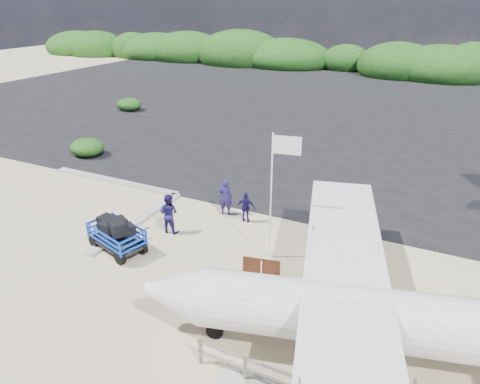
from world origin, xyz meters
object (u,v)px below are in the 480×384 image
object	(u,v)px
flagpole	(269,257)
crew_b	(169,213)
baggage_cart	(119,250)
signboard	(261,286)
aircraft_small	(233,97)
crew_c	(246,207)
crew_a	(225,197)

from	to	relation	value
flagpole	crew_b	world-z (taller)	flagpole
crew_b	baggage_cart	bearing A→B (deg)	59.49
baggage_cart	flagpole	bearing A→B (deg)	37.55
baggage_cart	signboard	size ratio (longest dim) A/B	1.83
flagpole	signboard	xyz separation A→B (m)	(0.49, -2.05, 0.00)
flagpole	baggage_cart	bearing A→B (deg)	-158.81
signboard	aircraft_small	world-z (taller)	aircraft_small
crew_c	aircraft_small	distance (m)	29.51
crew_b	crew_c	world-z (taller)	crew_b
crew_b	crew_c	distance (m)	3.82
crew_b	crew_c	size ratio (longest dim) A/B	1.23
crew_a	crew_c	world-z (taller)	crew_a
baggage_cart	aircraft_small	bearing A→B (deg)	123.82
aircraft_small	baggage_cart	bearing A→B (deg)	75.66
baggage_cart	signboard	bearing A→B (deg)	19.57
aircraft_small	signboard	bearing A→B (deg)	86.54
baggage_cart	crew_a	xyz separation A→B (m)	(2.68, 5.22, 0.97)
flagpole	crew_a	distance (m)	4.65
crew_a	crew_b	size ratio (longest dim) A/B	0.98
crew_a	crew_b	distance (m)	3.23
flagpole	aircraft_small	world-z (taller)	flagpole
flagpole	aircraft_small	xyz separation A→B (m)	(-16.02, 28.55, 0.00)
crew_b	aircraft_small	world-z (taller)	crew_b
flagpole	crew_c	xyz separation A→B (m)	(-2.25, 2.46, 0.81)
signboard	aircraft_small	xyz separation A→B (m)	(-16.51, 30.60, 0.00)
baggage_cart	aircraft_small	size ratio (longest dim) A/B	0.42
signboard	crew_c	xyz separation A→B (m)	(-2.75, 4.51, 0.81)
flagpole	crew_b	distance (m)	5.23
crew_b	signboard	bearing A→B (deg)	155.09
baggage_cart	crew_c	size ratio (longest dim) A/B	1.76
signboard	aircraft_small	size ratio (longest dim) A/B	0.23
baggage_cart	aircraft_small	distance (m)	32.48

